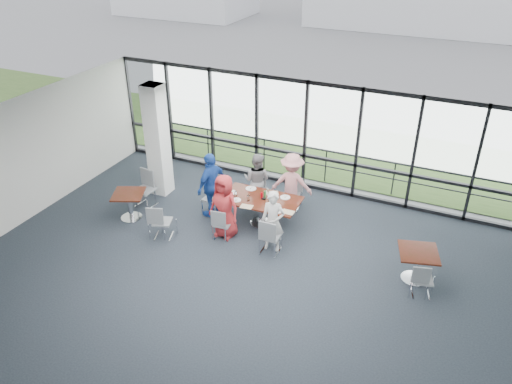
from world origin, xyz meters
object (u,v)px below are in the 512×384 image
at_px(diner_far_right, 292,183).
at_px(chair_main_fl, 259,189).
at_px(structural_column, 158,141).
at_px(diner_near_right, 273,221).
at_px(chair_main_nl, 223,223).
at_px(chair_spare_lb, 145,190).
at_px(side_table_right, 418,256).
at_px(chair_main_nr, 271,236).
at_px(chair_main_fr, 292,195).
at_px(chair_main_end, 212,199).
at_px(main_table, 261,203).
at_px(diner_end, 212,185).
at_px(chair_spare_la, 162,222).
at_px(diner_near_left, 224,206).
at_px(diner_far_left, 257,180).
at_px(chair_spare_r, 423,280).
at_px(side_table_left, 129,198).

bearing_deg(diner_far_right, chair_main_fl, -12.84).
relative_size(structural_column, diner_near_right, 2.08).
height_order(chair_main_nl, chair_spare_lb, chair_spare_lb).
height_order(side_table_right, chair_main_nr, chair_main_nr).
height_order(structural_column, chair_main_fr, structural_column).
bearing_deg(chair_main_end, chair_main_fr, 125.92).
relative_size(main_table, diner_end, 1.12).
relative_size(main_table, side_table_right, 1.98).
xyz_separation_m(diner_near_right, chair_spare_la, (-2.67, -0.67, -0.32)).
height_order(diner_near_left, chair_main_fl, diner_near_left).
height_order(chair_main_end, chair_spare_la, chair_spare_la).
bearing_deg(diner_near_right, diner_near_left, 170.07).
xyz_separation_m(diner_near_left, chair_main_nr, (1.32, -0.20, -0.38)).
bearing_deg(diner_end, diner_far_left, 147.56).
bearing_deg(diner_far_right, chair_main_fr, -89.64).
relative_size(diner_end, chair_main_nr, 1.96).
height_order(structural_column, chair_spare_lb, structural_column).
relative_size(diner_near_left, diner_far_left, 1.07).
xyz_separation_m(diner_far_left, chair_main_fl, (-0.01, 0.14, -0.36)).
xyz_separation_m(diner_far_left, chair_main_end, (-0.91, -0.86, -0.33)).
distance_m(main_table, chair_main_fl, 1.10).
bearing_deg(diner_far_right, chair_main_nl, 49.39).
xyz_separation_m(chair_main_nr, chair_main_end, (-2.11, 0.99, -0.01)).
bearing_deg(chair_spare_la, diner_near_right, -5.20).
height_order(chair_main_fr, chair_spare_la, chair_spare_la).
relative_size(side_table_right, diner_near_right, 0.66).
bearing_deg(diner_end, chair_main_fl, 151.74).
bearing_deg(chair_spare_r, chair_spare_la, 168.75).
relative_size(chair_main_fr, chair_spare_lb, 0.84).
height_order(side_table_right, diner_far_right, diner_far_right).
height_order(diner_far_right, chair_main_nl, diner_far_right).
relative_size(diner_far_left, chair_spare_lb, 1.56).
distance_m(diner_far_left, chair_spare_la, 2.82).
relative_size(chair_main_nr, chair_main_fl, 1.09).
relative_size(diner_near_left, diner_end, 0.93).
xyz_separation_m(main_table, chair_main_end, (-1.40, -0.04, -0.19)).
xyz_separation_m(diner_near_right, chair_main_end, (-2.10, 0.84, -0.33)).
bearing_deg(diner_far_right, side_table_right, 144.78).
bearing_deg(diner_near_left, chair_spare_lb, -179.12).
relative_size(side_table_left, diner_far_left, 0.66).
height_order(side_table_right, diner_end, diner_end).
distance_m(diner_end, chair_spare_la, 1.63).
distance_m(side_table_left, chair_main_end, 2.17).
distance_m(chair_spare_la, chair_spare_r, 6.20).
xyz_separation_m(side_table_right, diner_far_right, (-3.53, 1.59, 0.22)).
relative_size(chair_main_nl, chair_main_nr, 0.90).
height_order(chair_main_nl, chair_spare_la, chair_spare_la).
height_order(diner_end, chair_main_nr, diner_end).
distance_m(structural_column, side_table_right, 7.45).
height_order(main_table, side_table_left, same).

